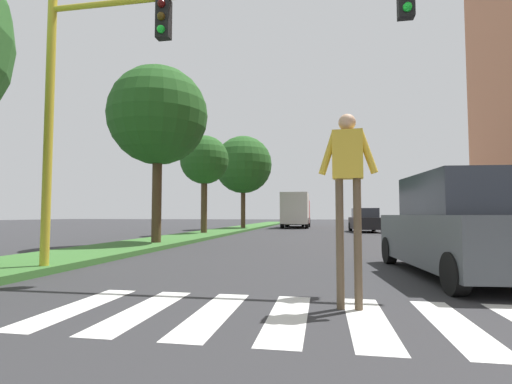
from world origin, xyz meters
name	(u,v)px	position (x,y,z in m)	size (l,w,h in m)	color
ground_plane	(330,232)	(0.00, 30.00, 0.00)	(140.00, 140.00, 0.00)	#2D2D30
crosswalk	(368,321)	(0.00, 8.02, 0.00)	(7.65, 2.20, 0.01)	silver
median_strip	(221,232)	(-7.14, 28.00, 0.07)	(2.66, 64.00, 0.15)	#386B2D
tree_mid	(158,116)	(-6.69, 17.07, 4.97)	(3.79, 3.79, 6.74)	#4C3823
tree_far	(204,161)	(-7.29, 24.76, 4.35)	(2.84, 2.84, 5.67)	#4C3823
tree_distant	(243,165)	(-6.81, 33.50, 5.22)	(4.64, 4.64, 7.40)	#4C3823
sidewalk_right	(468,234)	(7.96, 28.00, 0.07)	(3.00, 64.00, 0.15)	#9E9991
traffic_light_gantry	(160,56)	(-3.65, 10.49, 4.34)	(8.47, 0.30, 6.00)	gold
pedestrian_performer	(348,178)	(-0.17, 8.51, 1.66)	(0.75, 0.27, 2.49)	brown
suv_crossing	(461,228)	(2.13, 11.47, 0.93)	(2.33, 4.75, 1.97)	#474C51
sedan_midblock	(366,221)	(2.40, 30.74, 0.76)	(2.11, 4.16, 1.64)	black
sedan_distant	(295,219)	(-3.24, 41.96, 0.77)	(1.89, 4.08, 1.66)	gray
truck_box_delivery	(296,210)	(-2.91, 38.31, 1.63)	(2.40, 6.20, 3.10)	maroon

